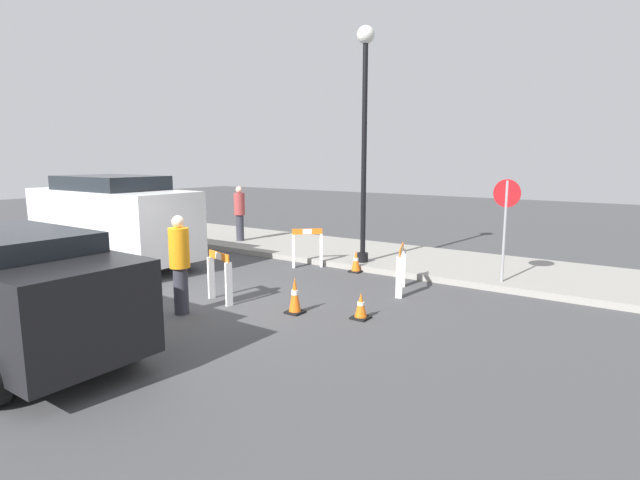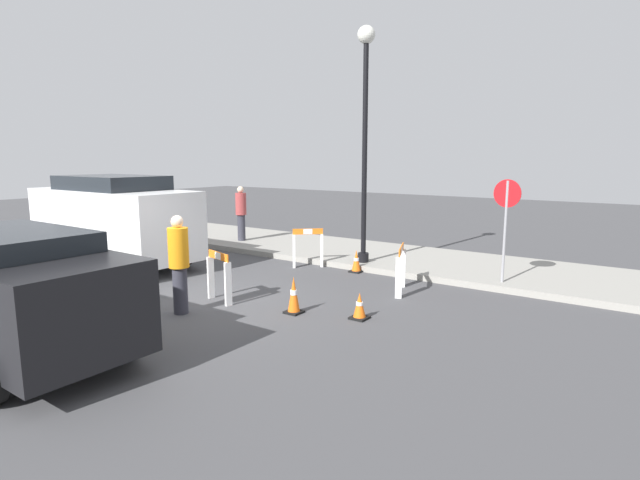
{
  "view_description": "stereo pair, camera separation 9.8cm",
  "coord_description": "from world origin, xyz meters",
  "px_view_note": "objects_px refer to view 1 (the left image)",
  "views": [
    {
      "loc": [
        7.55,
        -6.16,
        2.85
      ],
      "look_at": [
        1.13,
        2.99,
        1.0
      ],
      "focal_mm": 28.0,
      "sensor_mm": 36.0,
      "label": 1
    },
    {
      "loc": [
        7.63,
        -6.1,
        2.85
      ],
      "look_at": [
        1.13,
        2.99,
        1.0
      ],
      "focal_mm": 28.0,
      "sensor_mm": 36.0,
      "label": 2
    }
  ],
  "objects_px": {
    "person_worker": "(180,262)",
    "work_van": "(113,217)",
    "streetlamp_post": "(365,116)",
    "stop_sign": "(506,214)",
    "person_pedestrian": "(240,212)",
    "parked_car_1": "(11,287)"
  },
  "relations": [
    {
      "from": "work_van",
      "to": "streetlamp_post",
      "type": "bearing_deg",
      "value": 33.03
    },
    {
      "from": "work_van",
      "to": "stop_sign",
      "type": "bearing_deg",
      "value": 21.1
    },
    {
      "from": "work_van",
      "to": "person_worker",
      "type": "bearing_deg",
      "value": -19.99
    },
    {
      "from": "work_van",
      "to": "person_pedestrian",
      "type": "bearing_deg",
      "value": 83.33
    },
    {
      "from": "streetlamp_post",
      "to": "work_van",
      "type": "xyz_separation_m",
      "value": [
        -5.53,
        -3.59,
        -2.59
      ]
    },
    {
      "from": "stop_sign",
      "to": "parked_car_1",
      "type": "height_order",
      "value": "stop_sign"
    },
    {
      "from": "streetlamp_post",
      "to": "person_worker",
      "type": "distance_m",
      "value": 6.12
    },
    {
      "from": "streetlamp_post",
      "to": "parked_car_1",
      "type": "distance_m",
      "value": 8.58
    },
    {
      "from": "person_worker",
      "to": "streetlamp_post",
      "type": "bearing_deg",
      "value": 7.11
    },
    {
      "from": "stop_sign",
      "to": "person_pedestrian",
      "type": "xyz_separation_m",
      "value": [
        -8.62,
        0.72,
        -0.55
      ]
    },
    {
      "from": "streetlamp_post",
      "to": "work_van",
      "type": "height_order",
      "value": "streetlamp_post"
    },
    {
      "from": "streetlamp_post",
      "to": "person_worker",
      "type": "xyz_separation_m",
      "value": [
        -0.74,
        -5.34,
        -2.91
      ]
    },
    {
      "from": "streetlamp_post",
      "to": "work_van",
      "type": "relative_size",
      "value": 1.16
    },
    {
      "from": "streetlamp_post",
      "to": "stop_sign",
      "type": "distance_m",
      "value": 4.23
    },
    {
      "from": "parked_car_1",
      "to": "person_pedestrian",
      "type": "bearing_deg",
      "value": 114.14
    },
    {
      "from": "streetlamp_post",
      "to": "stop_sign",
      "type": "bearing_deg",
      "value": -1.25
    },
    {
      "from": "person_worker",
      "to": "work_van",
      "type": "bearing_deg",
      "value": 84.98
    },
    {
      "from": "person_pedestrian",
      "to": "parked_car_1",
      "type": "relative_size",
      "value": 0.39
    },
    {
      "from": "streetlamp_post",
      "to": "stop_sign",
      "type": "relative_size",
      "value": 2.62
    },
    {
      "from": "person_worker",
      "to": "parked_car_1",
      "type": "xyz_separation_m",
      "value": [
        -0.42,
        -2.67,
        0.04
      ]
    },
    {
      "from": "streetlamp_post",
      "to": "work_van",
      "type": "bearing_deg",
      "value": -146.97
    },
    {
      "from": "person_worker",
      "to": "work_van",
      "type": "distance_m",
      "value": 5.11
    }
  ]
}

